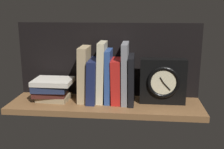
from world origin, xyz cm
name	(u,v)px	position (x,y,z in cm)	size (l,w,h in cm)	color
ground_plane	(105,105)	(0.00, 0.00, -1.25)	(82.02, 23.50, 2.50)	brown
back_panel	(108,60)	(0.00, 11.15, 16.63)	(82.02, 1.20, 33.25)	black
book_tan_shortstories	(84,74)	(-9.43, 2.43, 11.82)	(3.72, 12.46, 23.64)	tan
book_navy_bierce	(93,80)	(-5.41, 2.43, 9.18)	(3.72, 15.46, 18.36)	#192147
book_cream_twain	(102,72)	(-1.75, 2.43, 12.88)	(3.00, 12.14, 25.76)	beige
book_blue_modern	(109,76)	(1.21, 2.43, 11.28)	(2.33, 12.52, 22.56)	#2D4C8E
book_red_requiem	(117,81)	(4.69, 2.43, 9.27)	(4.03, 13.57, 18.54)	red
book_gray_chess	(125,73)	(8.30, 2.43, 12.75)	(2.58, 14.79, 25.50)	gray
book_black_skeptic	(131,79)	(11.03, 2.43, 10.09)	(2.28, 16.24, 20.18)	black
framed_clock	(163,81)	(24.23, 2.00, 9.62)	(19.12, 6.91, 19.12)	black
book_stack_side	(52,89)	(-23.62, 1.07, 5.19)	(17.26, 13.18, 9.57)	#9E8966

